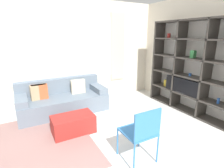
% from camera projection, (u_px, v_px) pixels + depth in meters
% --- Properties ---
extents(wall_back, '(6.81, 0.11, 2.70)m').
position_uv_depth(wall_back, '(58.00, 54.00, 4.37)').
color(wall_back, beige).
rests_on(wall_back, ground_plane).
extents(wall_right, '(0.07, 4.55, 2.70)m').
position_uv_depth(wall_right, '(192.00, 54.00, 4.25)').
color(wall_right, beige).
rests_on(wall_right, ground_plane).
extents(area_rug, '(2.13, 2.18, 0.01)m').
position_uv_depth(area_rug, '(25.00, 147.00, 2.93)').
color(area_rug, gray).
rests_on(area_rug, ground_plane).
extents(shelving_unit, '(0.38, 2.27, 2.15)m').
position_uv_depth(shelving_unit, '(193.00, 68.00, 4.07)').
color(shelving_unit, silver).
rests_on(shelving_unit, ground_plane).
extents(couch_main, '(2.03, 0.86, 0.76)m').
position_uv_depth(couch_main, '(63.00, 100.00, 4.23)').
color(couch_main, slate).
rests_on(couch_main, ground_plane).
extents(ottoman, '(0.78, 0.45, 0.35)m').
position_uv_depth(ottoman, '(73.00, 124.00, 3.33)').
color(ottoman, '#A82823').
rests_on(ottoman, ground_plane).
extents(folding_chair, '(0.44, 0.46, 0.86)m').
position_uv_depth(folding_chair, '(141.00, 130.00, 2.46)').
color(folding_chair, '#3375B7').
rests_on(folding_chair, ground_plane).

